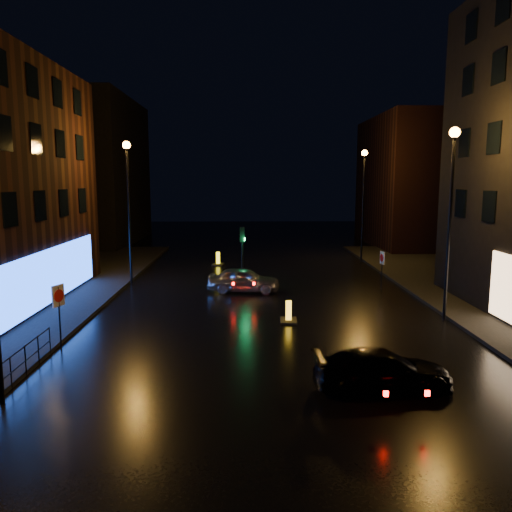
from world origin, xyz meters
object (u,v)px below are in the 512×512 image
object	(u,v)px
silver_hatchback	(244,280)
road_sign_left	(59,301)
dark_sedan	(383,370)
traffic_signal	(242,276)
bollard_far	(218,262)
road_sign_right	(382,261)
bollard_near	(289,317)

from	to	relation	value
silver_hatchback	road_sign_left	bearing A→B (deg)	150.27
silver_hatchback	dark_sedan	world-z (taller)	silver_hatchback
traffic_signal	road_sign_left	xyz separation A→B (m)	(-6.61, -11.47, 1.31)
dark_sedan	bollard_far	distance (m)	23.02
road_sign_left	dark_sedan	bearing A→B (deg)	2.31
traffic_signal	road_sign_right	distance (m)	8.16
bollard_near	road_sign_right	distance (m)	8.70
traffic_signal	road_sign_right	world-z (taller)	traffic_signal
traffic_signal	bollard_far	distance (m)	7.16
bollard_near	road_sign_right	world-z (taller)	road_sign_right
dark_sedan	bollard_far	world-z (taller)	dark_sedan
dark_sedan	bollard_near	bearing A→B (deg)	13.66
bollard_near	road_sign_left	size ratio (longest dim) A/B	0.46
road_sign_left	road_sign_right	bearing A→B (deg)	55.52
silver_hatchback	bollard_near	world-z (taller)	silver_hatchback
dark_sedan	road_sign_left	xyz separation A→B (m)	(-10.86, 3.82, 1.21)
traffic_signal	road_sign_left	distance (m)	13.30
silver_hatchback	bollard_far	xyz separation A→B (m)	(-1.91, 8.98, -0.47)
bollard_near	bollard_far	size ratio (longest dim) A/B	0.93
silver_hatchback	road_sign_right	xyz separation A→B (m)	(7.80, 0.32, 0.97)
bollard_far	road_sign_right	world-z (taller)	road_sign_right
road_sign_right	silver_hatchback	bearing A→B (deg)	-7.34
traffic_signal	silver_hatchback	xyz separation A→B (m)	(0.09, -2.06, 0.18)
bollard_far	traffic_signal	bearing A→B (deg)	-65.58
traffic_signal	bollard_near	xyz separation A→B (m)	(2.08, -8.06, -0.30)
traffic_signal	road_sign_left	bearing A→B (deg)	-119.98
bollard_near	road_sign_right	bearing A→B (deg)	50.55
traffic_signal	bollard_far	xyz separation A→B (m)	(-1.82, 6.92, -0.29)
silver_hatchback	dark_sedan	xyz separation A→B (m)	(4.16, -13.22, -0.08)
silver_hatchback	bollard_far	bearing A→B (deg)	17.77
dark_sedan	bollard_near	distance (m)	7.55
bollard_far	road_sign_right	xyz separation A→B (m)	(9.71, -8.67, 1.44)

